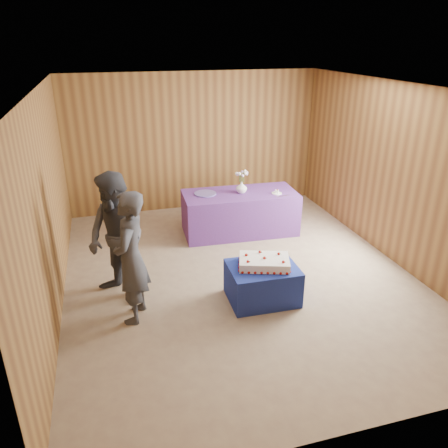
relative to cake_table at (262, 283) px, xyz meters
name	(u,v)px	position (x,y,z in m)	size (l,w,h in m)	color
ground	(239,274)	(-0.11, 0.72, -0.25)	(6.00, 6.00, 0.00)	gray
room_shell	(240,157)	(-0.11, 0.72, 1.55)	(5.04, 6.04, 2.72)	brown
cake_table	(262,283)	(0.00, 0.00, 0.00)	(0.90, 0.70, 0.50)	navy
serving_table	(240,213)	(0.38, 2.20, 0.12)	(2.00, 0.90, 0.75)	#60338C
sheet_cake	(264,262)	(0.02, 0.01, 0.31)	(0.79, 0.65, 0.16)	white
vase	(241,187)	(0.41, 2.21, 0.60)	(0.19, 0.19, 0.20)	white
flower_spray	(242,174)	(0.41, 2.21, 0.85)	(0.23, 0.23, 0.18)	#306428
platter	(205,194)	(-0.23, 2.31, 0.51)	(0.38, 0.38, 0.02)	#5F4F9F
plate	(277,193)	(0.99, 2.00, 0.51)	(0.18, 0.18, 0.01)	white
cake_slice	(277,191)	(0.99, 1.99, 0.54)	(0.08, 0.08, 0.08)	white
knife	(283,196)	(1.04, 1.84, 0.50)	(0.26, 0.02, 0.00)	#B3B4B8
guest_left	(131,258)	(-1.68, 0.05, 0.59)	(0.62, 0.40, 1.69)	#33343C
guest_right	(117,239)	(-1.82, 0.56, 0.63)	(0.86, 0.67, 1.76)	#373942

